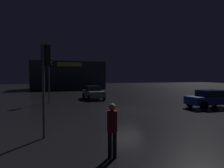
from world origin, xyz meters
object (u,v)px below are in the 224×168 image
object	(u,v)px
car_near	(93,92)
car_far	(210,99)
store_building	(68,75)
pedestrian	(112,126)
traffic_signal_cross_left	(50,70)
traffic_signal_opposite	(45,68)

from	to	relation	value
car_near	car_far	bearing A→B (deg)	-50.36
store_building	car_near	size ratio (longest dim) A/B	3.53
car_far	pedestrian	world-z (taller)	pedestrian
pedestrian	store_building	bearing A→B (deg)	86.69
traffic_signal_cross_left	car_far	world-z (taller)	traffic_signal_cross_left
car_near	pedestrian	distance (m)	17.63
store_building	car_far	distance (m)	32.02
car_near	car_far	world-z (taller)	car_near
car_far	pedestrian	bearing A→B (deg)	-145.15
car_far	traffic_signal_opposite	bearing A→B (deg)	-160.53
store_building	car_near	bearing A→B (deg)	-87.48
traffic_signal_cross_left	traffic_signal_opposite	bearing A→B (deg)	-91.61
store_building	pedestrian	distance (m)	38.54
store_building	pedestrian	xyz separation A→B (m)	(-2.22, -38.43, -1.79)
traffic_signal_cross_left	pedestrian	world-z (taller)	traffic_signal_cross_left
traffic_signal_opposite	pedestrian	world-z (taller)	traffic_signal_opposite
store_building	car_near	xyz separation A→B (m)	(0.93, -21.09, -2.07)
store_building	traffic_signal_opposite	world-z (taller)	store_building
traffic_signal_opposite	car_far	xyz separation A→B (m)	(13.19, 4.66, -2.28)
traffic_signal_opposite	car_near	distance (m)	15.37
store_building	pedestrian	bearing A→B (deg)	-93.31
car_far	pedestrian	distance (m)	13.54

